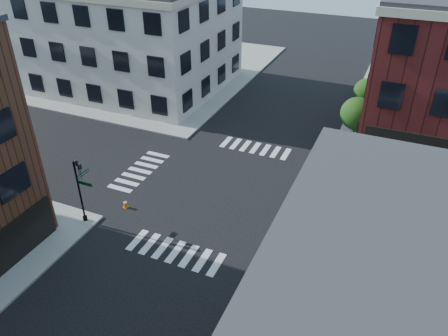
% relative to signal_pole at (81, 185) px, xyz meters
% --- Properties ---
extents(ground, '(120.00, 120.00, 0.00)m').
position_rel_signal_pole_xyz_m(ground, '(6.72, 6.68, -2.86)').
color(ground, black).
rests_on(ground, ground).
extents(sidewalk_nw, '(30.00, 30.00, 0.15)m').
position_rel_signal_pole_xyz_m(sidewalk_nw, '(-14.28, 27.68, -2.78)').
color(sidewalk_nw, gray).
rests_on(sidewalk_nw, ground).
extents(building_nw, '(22.00, 16.00, 11.00)m').
position_rel_signal_pole_xyz_m(building_nw, '(-12.28, 22.68, 2.64)').
color(building_nw, silver).
rests_on(building_nw, ground).
extents(tree_near, '(2.69, 2.69, 4.49)m').
position_rel_signal_pole_xyz_m(tree_near, '(14.28, 16.65, 0.30)').
color(tree_near, black).
rests_on(tree_near, ground).
extents(tree_far, '(2.43, 2.43, 4.07)m').
position_rel_signal_pole_xyz_m(tree_far, '(14.28, 22.65, 0.02)').
color(tree_far, black).
rests_on(tree_far, ground).
extents(signal_pole, '(1.29, 1.24, 4.60)m').
position_rel_signal_pole_xyz_m(signal_pole, '(0.00, 0.00, 0.00)').
color(signal_pole, black).
rests_on(signal_pole, ground).
extents(box_truck, '(7.50, 2.91, 3.33)m').
position_rel_signal_pole_xyz_m(box_truck, '(20.98, 3.70, -1.13)').
color(box_truck, silver).
rests_on(box_truck, ground).
extents(traffic_cone, '(0.41, 0.41, 0.62)m').
position_rel_signal_pole_xyz_m(traffic_cone, '(1.43, 2.25, -2.56)').
color(traffic_cone, '#DB6009').
rests_on(traffic_cone, ground).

